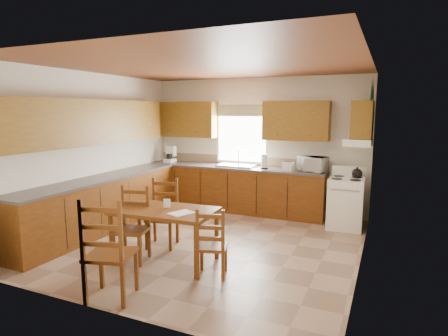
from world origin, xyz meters
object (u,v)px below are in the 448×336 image
at_px(microwave, 313,164).
at_px(chair_far_right, 162,214).
at_px(chair_near_right, 212,242).
at_px(chair_far_left, 131,225).
at_px(chair_near_left, 110,248).
at_px(stove, 346,204).
at_px(dining_table, 165,235).

height_order(microwave, chair_far_right, microwave).
height_order(chair_near_right, chair_far_left, chair_far_left).
bearing_deg(chair_near_left, chair_far_left, -81.62).
relative_size(stove, dining_table, 0.63).
height_order(stove, chair_near_left, chair_near_left).
height_order(stove, chair_far_left, chair_far_left).
relative_size(stove, microwave, 1.87).
height_order(dining_table, chair_near_right, chair_near_right).
xyz_separation_m(microwave, chair_far_right, (-1.79, -2.36, -0.55)).
bearing_deg(dining_table, chair_far_right, 123.71).
height_order(stove, chair_near_right, chair_near_right).
xyz_separation_m(chair_far_left, chair_far_right, (0.06, 0.66, 0.00)).
xyz_separation_m(dining_table, chair_near_left, (0.02, -1.10, 0.20)).
bearing_deg(chair_far_right, stove, 26.38).
bearing_deg(chair_far_left, dining_table, 8.81).
height_order(stove, chair_far_right, chair_far_right).
bearing_deg(dining_table, chair_far_left, -160.12).
bearing_deg(chair_near_left, dining_table, -106.05).
xyz_separation_m(stove, chair_far_left, (-2.50, -2.72, 0.07)).
xyz_separation_m(chair_near_right, chair_far_left, (-1.20, -0.03, 0.07)).
bearing_deg(stove, chair_near_left, -120.88).
xyz_separation_m(dining_table, chair_near_right, (0.78, -0.14, 0.07)).
bearing_deg(chair_near_right, chair_near_left, 33.94).
distance_m(dining_table, chair_near_left, 1.12).
xyz_separation_m(chair_near_left, chair_far_left, (-0.44, 0.92, -0.07)).
distance_m(stove, dining_table, 3.29).
xyz_separation_m(stove, dining_table, (-2.08, -2.55, -0.07)).
xyz_separation_m(microwave, chair_near_right, (-0.65, -2.98, -0.62)).
relative_size(microwave, dining_table, 0.34).
bearing_deg(microwave, dining_table, -102.01).
relative_size(stove, chair_near_left, 0.76).
height_order(chair_far_left, chair_far_right, chair_far_right).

